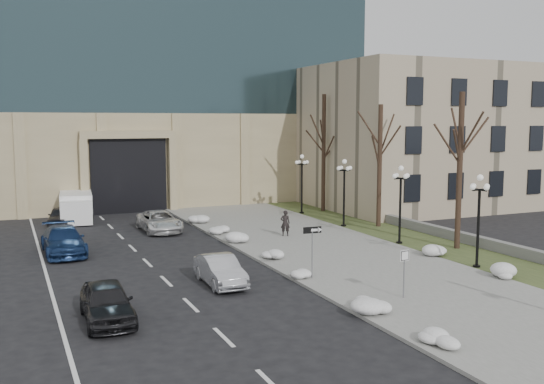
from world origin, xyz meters
The scene contains 32 objects.
ground centered at (0.00, 0.00, 0.00)m, with size 160.00×160.00×0.00m, color black.
sidewalk centered at (3.50, 14.00, 0.06)m, with size 9.00×40.00×0.12m, color gray.
curb centered at (-1.00, 14.00, 0.07)m, with size 0.30×40.00×0.14m, color gray.
grass_strip centered at (10.00, 14.00, 0.05)m, with size 4.00×40.00×0.10m, color #354221.
stone_wall centered at (12.00, 16.00, 0.35)m, with size 0.50×30.00×0.70m, color gray.
office_tower centered at (-2.01, 43.58, 18.49)m, with size 40.00×24.70×36.00m.
classical_building centered at (22.00, 27.98, 6.00)m, with size 22.00×18.12×12.00m.
car_a centered at (-9.88, 5.32, 0.73)m, with size 1.73×4.30×1.47m, color black.
car_b centered at (-4.40, 8.43, 0.66)m, with size 1.40×4.03×1.33m, color #B3B5BC.
car_c centered at (-10.30, 17.99, 0.76)m, with size 2.14×5.25×1.52m, color navy.
car_d centered at (-3.78, 22.70, 0.69)m, with size 2.30×4.98×1.38m, color white.
car_e centered at (-9.65, 28.37, 0.62)m, with size 1.47×3.64×1.24m, color #2D2D32.
pedestrian centered at (3.00, 17.28, 0.94)m, with size 0.60×0.39×1.65m, color black.
box_truck centered at (-8.36, 29.83, 0.99)m, with size 2.84×6.64×2.05m.
one_way_sign centered at (-0.08, 7.43, 2.08)m, with size 0.94×0.26×2.52m.
keep_sign centered at (1.71, 3.04, 1.56)m, with size 0.46×0.08×2.12m.
snow_clump_a centered at (-0.31, -1.80, 0.30)m, with size 1.10×1.60×0.36m, color white.
snow_clump_b centered at (-0.59, 2.09, 0.30)m, with size 1.10×1.60×0.36m, color white.
snow_clump_c centered at (-0.69, 7.42, 0.30)m, with size 1.10×1.60×0.36m, color white.
snow_clump_d centered at (-0.45, 11.45, 0.30)m, with size 1.10×1.60×0.36m, color white.
snow_clump_e centered at (-0.52, 16.16, 0.30)m, with size 1.10×1.60×0.36m, color white.
snow_clump_f centered at (-0.52, 20.01, 0.30)m, with size 1.10×1.60×0.36m, color white.
snow_clump_g centered at (-0.67, 24.48, 0.30)m, with size 1.10×1.60×0.36m, color white.
snow_clump_h centered at (7.76, 3.57, 0.30)m, with size 1.10×1.60×0.36m, color white.
snow_clump_i centered at (7.88, 8.97, 0.30)m, with size 1.10×1.60×0.36m, color white.
lamppost_a centered at (8.30, 6.00, 3.07)m, with size 1.18×1.18×4.76m.
lamppost_b centered at (8.30, 12.50, 3.07)m, with size 1.18×1.18×4.76m.
lamppost_c centered at (8.30, 19.00, 3.07)m, with size 1.18×1.18×4.76m.
lamppost_d centered at (8.30, 25.50, 3.07)m, with size 1.18×1.18×4.76m.
tree_near centered at (10.50, 10.00, 5.83)m, with size 3.20×3.20×9.00m.
tree_mid centered at (10.50, 18.00, 5.50)m, with size 3.20×3.20×8.50m.
tree_far centered at (10.50, 26.00, 6.15)m, with size 3.20×3.20×9.50m.
Camera 1 is at (-13.09, -16.96, 7.37)m, focal length 40.00 mm.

